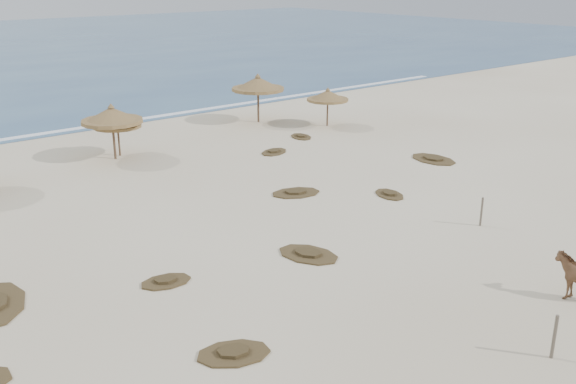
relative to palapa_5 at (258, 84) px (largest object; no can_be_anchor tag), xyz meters
The scene contains 16 objects.
ground 23.50m from the palapa_5, 119.39° to the right, with size 160.00×160.00×0.00m, color beige.
foam_line 13.01m from the palapa_5, 153.81° to the left, with size 70.00×0.60×0.01m, color white.
palapa_3 11.31m from the palapa_5, 168.45° to the right, with size 3.27×3.27×2.97m.
palapa_4 10.79m from the palapa_5, behind, with size 3.37×3.37×2.39m.
palapa_5 is the anchor object (origin of this frame).
palapa_6 4.63m from the palapa_5, 52.56° to the right, with size 3.50×3.50×2.48m.
fence_post_near 28.61m from the palapa_5, 111.03° to the right, with size 0.09×0.09×1.24m, color #6E6152.
fence_post_far 20.55m from the palapa_5, 101.28° to the right, with size 0.09×0.09×1.17m, color #6E6152.
scrub_2 23.18m from the palapa_5, 133.77° to the right, with size 1.82×1.36×0.16m.
scrub_3 14.71m from the palapa_5, 119.78° to the right, with size 2.58×2.10×0.16m.
scrub_4 16.10m from the palapa_5, 104.93° to the right, with size 1.52×1.91×0.16m.
scrub_5 13.34m from the palapa_5, 81.78° to the right, with size 1.84×2.73×0.16m.
scrub_7 7.97m from the palapa_5, 119.90° to the right, with size 2.11×1.75×0.16m.
scrub_9 21.21m from the palapa_5, 121.63° to the right, with size 2.12×2.63×0.16m.
scrub_10 5.48m from the palapa_5, 95.13° to the right, with size 1.59×1.98×0.16m.
scrub_11 27.16m from the palapa_5, 127.75° to the right, with size 2.32×1.98×0.16m.
Camera 1 is at (-13.01, -13.10, 9.46)m, focal length 40.00 mm.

